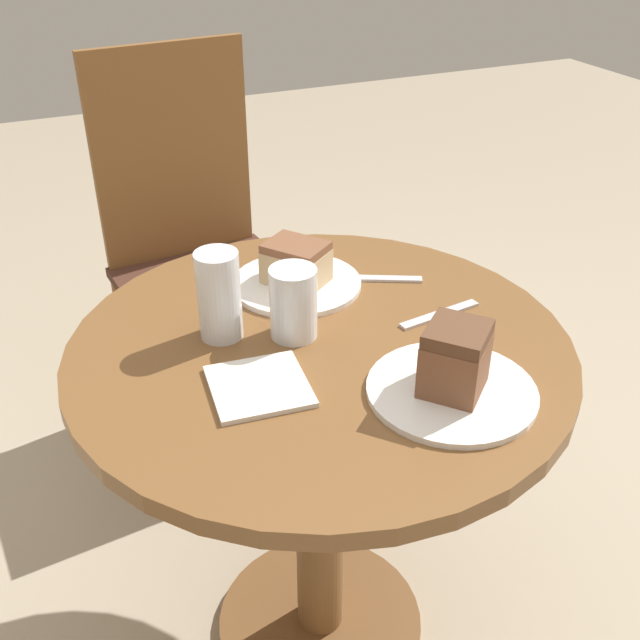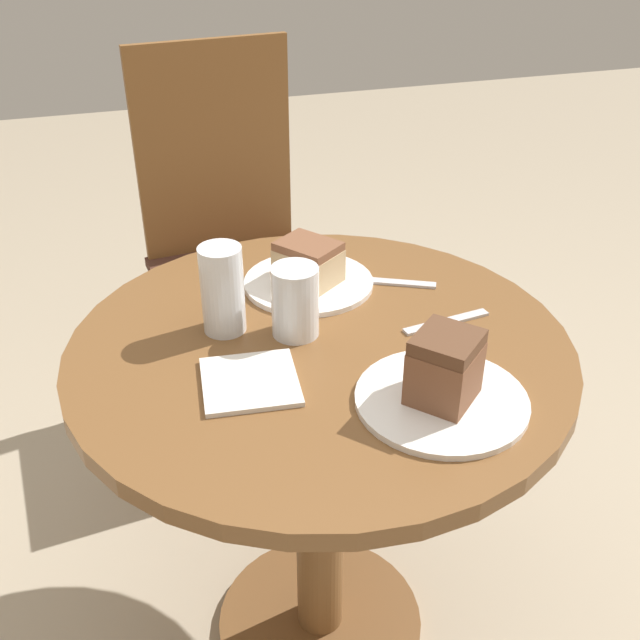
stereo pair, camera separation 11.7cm
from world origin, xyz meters
name	(u,v)px [view 2 (the right image)]	position (x,y,z in m)	size (l,w,h in m)	color
ground_plane	(320,624)	(0.00, 0.00, 0.00)	(8.00, 8.00, 0.00)	tan
table	(320,428)	(0.00, 0.00, 0.53)	(0.81, 0.81, 0.71)	brown
chair	(236,246)	(0.02, 0.79, 0.51)	(0.47, 0.49, 1.00)	brown
plate_near	(309,282)	(0.04, 0.18, 0.71)	(0.23, 0.23, 0.01)	white
plate_far	(441,400)	(0.12, -0.20, 0.71)	(0.25, 0.25, 0.01)	white
cake_slice_near	(308,262)	(0.04, 0.18, 0.75)	(0.13, 0.13, 0.07)	tan
cake_slice_far	(445,367)	(0.12, -0.20, 0.77)	(0.12, 0.12, 0.10)	brown
glass_lemonade	(295,305)	(-0.03, 0.04, 0.76)	(0.08, 0.08, 0.12)	silver
glass_water	(223,295)	(-0.14, 0.08, 0.77)	(0.07, 0.07, 0.15)	silver
napkin_stack	(250,382)	(-0.13, -0.08, 0.71)	(0.15, 0.15, 0.01)	silver
fork	(387,282)	(0.17, 0.15, 0.71)	(0.17, 0.09, 0.00)	silver
spoon	(446,322)	(0.22, -0.01, 0.71)	(0.16, 0.04, 0.00)	silver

